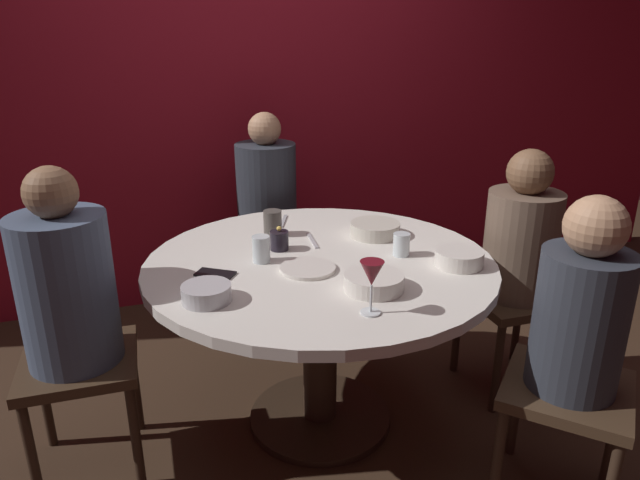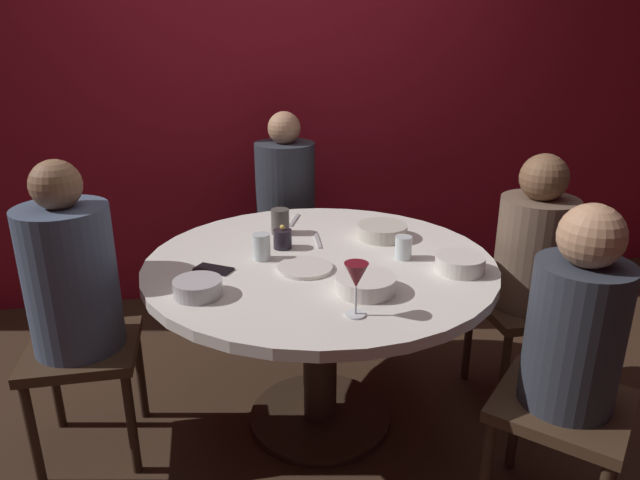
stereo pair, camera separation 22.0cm
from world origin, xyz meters
The scene contains 20 objects.
ground_plane centered at (0.00, 0.00, 0.00)m, with size 8.00×8.00×0.00m, color #382619.
back_wall centered at (0.00, 1.42, 1.30)m, with size 6.00×0.10×2.60m, color maroon.
dining_table centered at (0.00, 0.00, 0.59)m, with size 1.35×1.35×0.74m.
seated_diner_left centered at (-0.91, 0.00, 0.72)m, with size 0.40×0.40×1.17m.
seated_diner_back centered at (0.00, 0.97, 0.73)m, with size 0.40×0.40×1.18m.
seated_diner_right centered at (0.91, 0.00, 0.70)m, with size 0.40×0.40×1.12m.
seated_diner_front_right centered at (0.66, -0.66, 0.70)m, with size 0.57×0.57×1.12m.
candle_holder centered at (-0.13, 0.15, 0.78)m, with size 0.08×0.08×0.10m.
wine_glass centered at (0.02, -0.48, 0.87)m, with size 0.08×0.08×0.18m.
dinner_plate centered at (-0.07, -0.09, 0.75)m, with size 0.21×0.21×0.01m, color silver.
cell_phone centered at (-0.41, -0.03, 0.75)m, with size 0.07×0.14×0.01m, color black.
bowl_serving_large centered at (-0.46, -0.24, 0.77)m, with size 0.16×0.16×0.06m, color #B7B7BC.
bowl_salad_center centered at (0.09, -0.32, 0.77)m, with size 0.21×0.21×0.06m, color silver.
bowl_small_white centered at (0.48, -0.21, 0.77)m, with size 0.18×0.18×0.06m, color silver.
bowl_sauce_side centered at (0.31, 0.19, 0.77)m, with size 0.21×0.21×0.06m, color beige.
cup_near_candle centered at (-0.11, 0.33, 0.80)m, with size 0.08×0.08×0.11m, color #4C4742.
cup_by_left_diner centered at (-0.22, 0.05, 0.80)m, with size 0.07×0.07×0.10m, color silver.
cup_by_right_diner centered at (0.32, -0.05, 0.79)m, with size 0.07×0.07×0.09m, color silver.
fork_near_plate centered at (-0.02, 0.49, 0.75)m, with size 0.02×0.18×0.01m, color #B7B7BC.
knife_near_plate centered at (0.03, 0.20, 0.75)m, with size 0.02×0.18×0.01m, color #B7B7BC.
Camera 2 is at (-0.40, -2.03, 1.59)m, focal length 32.39 mm.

